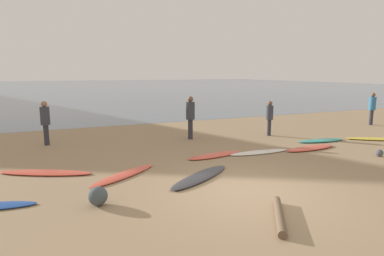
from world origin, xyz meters
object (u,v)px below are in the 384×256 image
at_px(surfboard_5, 259,152).
at_px(surfboard_7, 321,140).
at_px(person_0, 190,114).
at_px(driftwood_log, 279,215).
at_px(person_3, 270,115).
at_px(surfboard_6, 310,148).
at_px(beach_rock_far, 98,196).
at_px(surfboard_3, 200,177).
at_px(beach_rock_near, 379,153).
at_px(surfboard_2, 124,175).
at_px(surfboard_1, 45,173).
at_px(surfboard_4, 215,155).
at_px(surfboard_8, 378,139).
at_px(person_2, 45,119).
at_px(person_1, 372,106).

height_order(surfboard_5, surfboard_7, surfboard_7).
distance_m(person_0, driftwood_log, 7.94).
bearing_deg(person_3, surfboard_7, 96.49).
height_order(surfboard_6, beach_rock_far, beach_rock_far).
bearing_deg(surfboard_3, beach_rock_near, -35.36).
relative_size(surfboard_2, surfboard_7, 1.12).
bearing_deg(driftwood_log, surfboard_6, 41.26).
distance_m(surfboard_3, surfboard_6, 5.32).
bearing_deg(person_3, beach_rock_near, 78.84).
relative_size(surfboard_1, person_3, 1.71).
relative_size(surfboard_1, surfboard_3, 1.05).
height_order(surfboard_1, surfboard_3, surfboard_3).
xyz_separation_m(surfboard_4, surfboard_8, (7.49, -0.42, 0.01)).
bearing_deg(surfboard_7, person_2, 166.05).
relative_size(surfboard_2, person_2, 1.38).
distance_m(surfboard_1, driftwood_log, 6.44).
height_order(surfboard_1, person_1, person_1).
relative_size(surfboard_3, person_0, 1.39).
relative_size(surfboard_5, person_3, 1.49).
bearing_deg(surfboard_4, surfboard_1, 169.06).
xyz_separation_m(beach_rock_near, beach_rock_far, (-9.25, -0.36, 0.09)).
distance_m(surfboard_5, person_1, 9.65).
bearing_deg(surfboard_2, beach_rock_near, -44.32).
bearing_deg(surfboard_2, surfboard_4, -19.68).
bearing_deg(surfboard_6, person_1, 19.95).
xyz_separation_m(surfboard_6, beach_rock_near, (1.34, -1.75, 0.08)).
bearing_deg(surfboard_2, person_3, -11.24).
xyz_separation_m(person_0, person_3, (3.52, -0.72, -0.16)).
bearing_deg(person_1, surfboard_4, -133.92).
relative_size(surfboard_1, surfboard_2, 1.11).
distance_m(surfboard_1, person_0, 6.37).
relative_size(surfboard_5, person_1, 1.34).
relative_size(surfboard_3, surfboard_6, 1.12).
distance_m(surfboard_2, surfboard_8, 10.79).
bearing_deg(surfboard_7, driftwood_log, -134.17).
distance_m(person_2, beach_rock_near, 12.12).
xyz_separation_m(surfboard_4, person_3, (3.91, 2.25, 0.88)).
xyz_separation_m(surfboard_3, surfboard_6, (5.14, 1.37, 0.00)).
bearing_deg(surfboard_3, surfboard_2, 119.16).
relative_size(surfboard_5, driftwood_log, 1.44).
bearing_deg(surfboard_5, person_3, 49.83).
bearing_deg(surfboard_8, beach_rock_far, -137.47).
height_order(surfboard_8, driftwood_log, driftwood_log).
distance_m(surfboard_5, surfboard_7, 3.53).
distance_m(surfboard_6, surfboard_8, 3.80).
bearing_deg(person_0, person_2, -61.80).
relative_size(person_0, beach_rock_far, 4.41).
bearing_deg(surfboard_5, beach_rock_far, -155.34).
bearing_deg(surfboard_7, surfboard_3, -154.62).
xyz_separation_m(surfboard_6, person_1, (7.12, 3.03, 0.97)).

